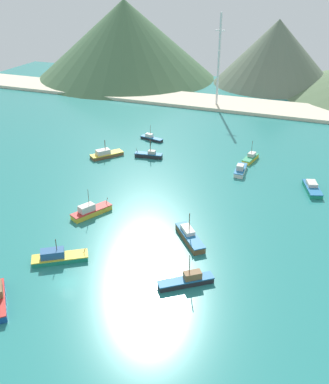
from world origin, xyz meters
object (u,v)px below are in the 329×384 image
at_px(fishing_boat_1, 151,138).
at_px(radio_tower, 219,61).
at_px(fishing_boat_3, 187,280).
at_px(fishing_boat_6, 312,188).
at_px(fishing_boat_8, 190,237).
at_px(fishing_boat_11, 240,170).
at_px(fishing_boat_0, 149,155).
at_px(fishing_boat_7, 58,257).
at_px(fishing_boat_10, 106,154).
at_px(fishing_boat_4, 90,211).
at_px(fishing_boat_5, 251,158).

height_order(fishing_boat_1, radio_tower, radio_tower).
distance_m(fishing_boat_1, fishing_boat_3, 73.34).
relative_size(fishing_boat_6, fishing_boat_8, 0.98).
height_order(fishing_boat_6, fishing_boat_8, fishing_boat_8).
distance_m(fishing_boat_1, fishing_boat_11, 35.87).
height_order(fishing_boat_1, fishing_boat_8, fishing_boat_8).
distance_m(fishing_boat_0, fishing_boat_7, 53.57).
bearing_deg(fishing_boat_0, fishing_boat_3, -60.39).
relative_size(fishing_boat_7, fishing_boat_10, 1.09).
xyz_separation_m(fishing_boat_3, radio_tower, (-24.34, 109.58, 17.25)).
xyz_separation_m(fishing_boat_0, fishing_boat_7, (3.72, -53.44, 0.12)).
bearing_deg(fishing_boat_6, fishing_boat_3, -111.13).
xyz_separation_m(fishing_boat_4, fishing_boat_6, (46.04, 30.69, -0.24)).
relative_size(fishing_boat_4, fishing_boat_8, 1.01).
relative_size(fishing_boat_11, radio_tower, 0.23).
xyz_separation_m(fishing_boat_3, fishing_boat_10, (-41.17, 46.92, 0.05)).
relative_size(fishing_boat_6, fishing_boat_7, 0.91).
xyz_separation_m(fishing_boat_4, fishing_boat_10, (-12.89, 31.63, -0.13)).
distance_m(fishing_boat_0, fishing_boat_8, 45.14).
bearing_deg(fishing_boat_0, fishing_boat_1, 110.15).
distance_m(fishing_boat_6, fishing_boat_7, 64.73).
distance_m(fishing_boat_1, fishing_boat_4, 49.98).
relative_size(fishing_boat_8, fishing_boat_10, 1.01).
bearing_deg(radio_tower, fishing_boat_10, -105.03).
distance_m(fishing_boat_4, fishing_boat_11, 43.96).
xyz_separation_m(fishing_boat_10, fishing_boat_11, (39.72, 3.19, 0.02)).
bearing_deg(fishing_boat_10, fishing_boat_7, -72.17).
xyz_separation_m(fishing_boat_3, fishing_boat_5, (-0.54, 59.71, -0.04)).
relative_size(fishing_boat_1, radio_tower, 0.23).
xyz_separation_m(fishing_boat_4, fishing_boat_11, (26.83, 34.82, -0.10)).
distance_m(fishing_boat_10, radio_tower, 67.12).
bearing_deg(fishing_boat_4, fishing_boat_5, 58.03).
relative_size(fishing_boat_3, fishing_boat_5, 1.22).
bearing_deg(fishing_boat_1, radio_tower, 77.65).
relative_size(fishing_boat_1, fishing_boat_6, 0.85).
relative_size(fishing_boat_4, radio_tower, 0.28).
height_order(fishing_boat_0, radio_tower, radio_tower).
xyz_separation_m(fishing_boat_1, fishing_boat_8, (30.10, -51.34, 0.21)).
distance_m(fishing_boat_0, fishing_boat_3, 58.81).
height_order(fishing_boat_8, fishing_boat_10, fishing_boat_8).
bearing_deg(fishing_boat_7, fishing_boat_0, 93.98).
distance_m(fishing_boat_8, fishing_boat_11, 36.63).
bearing_deg(fishing_boat_4, fishing_boat_10, 112.18).
bearing_deg(fishing_boat_4, fishing_boat_3, -28.40).
distance_m(fishing_boat_1, radio_tower, 48.92).
distance_m(fishing_boat_4, radio_tower, 95.90).
bearing_deg(fishing_boat_1, fishing_boat_3, -62.28).
bearing_deg(fishing_boat_5, fishing_boat_0, -163.25).
distance_m(fishing_boat_1, fishing_boat_6, 55.23).
distance_m(fishing_boat_6, fishing_boat_10, 58.94).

